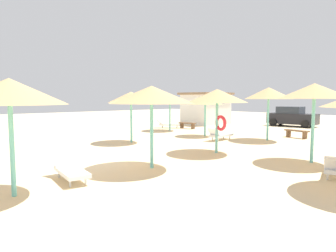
{
  "coord_description": "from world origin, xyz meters",
  "views": [
    {
      "loc": [
        10.21,
        -6.1,
        2.48
      ],
      "look_at": [
        0.0,
        3.0,
        1.2
      ],
      "focal_mm": 32.28,
      "sensor_mm": 36.0,
      "label": 1
    }
  ],
  "objects_px": {
    "parasol_4": "(152,95)",
    "lounger_1": "(70,169)",
    "lounger_0": "(336,167)",
    "lounger_3": "(168,124)",
    "lounger_2": "(220,135)",
    "parasol_5": "(131,97)",
    "parasol_1": "(9,92)",
    "bench_0": "(297,132)",
    "parked_car": "(292,117)",
    "beach_cabana": "(206,108)",
    "parasol_8": "(269,93)",
    "parasol_6": "(217,96)",
    "bench_2": "(187,124)",
    "parasol_3": "(170,97)",
    "parasol_0": "(314,91)",
    "parasol_2": "(205,101)"
  },
  "relations": [
    {
      "from": "parasol_4",
      "to": "lounger_0",
      "type": "bearing_deg",
      "value": 36.2
    },
    {
      "from": "lounger_2",
      "to": "parasol_0",
      "type": "bearing_deg",
      "value": -20.1
    },
    {
      "from": "parasol_6",
      "to": "lounger_2",
      "type": "relative_size",
      "value": 1.51
    },
    {
      "from": "bench_0",
      "to": "parked_car",
      "type": "bearing_deg",
      "value": 117.97
    },
    {
      "from": "parasol_6",
      "to": "parked_car",
      "type": "height_order",
      "value": "parasol_6"
    },
    {
      "from": "lounger_1",
      "to": "beach_cabana",
      "type": "xyz_separation_m",
      "value": [
        -10.23,
        17.85,
        1.19
      ]
    },
    {
      "from": "parasol_0",
      "to": "parasol_1",
      "type": "distance_m",
      "value": 10.21
    },
    {
      "from": "lounger_1",
      "to": "beach_cabana",
      "type": "distance_m",
      "value": 20.61
    },
    {
      "from": "lounger_3",
      "to": "parked_car",
      "type": "bearing_deg",
      "value": 56.26
    },
    {
      "from": "parasol_2",
      "to": "parasol_6",
      "type": "xyz_separation_m",
      "value": [
        4.36,
        -4.17,
        0.25
      ]
    },
    {
      "from": "parasol_4",
      "to": "bench_2",
      "type": "relative_size",
      "value": 1.91
    },
    {
      "from": "bench_0",
      "to": "parasol_4",
      "type": "bearing_deg",
      "value": -88.38
    },
    {
      "from": "lounger_0",
      "to": "lounger_3",
      "type": "xyz_separation_m",
      "value": [
        -15.1,
        6.39,
        -0.01
      ]
    },
    {
      "from": "parasol_3",
      "to": "beach_cabana",
      "type": "bearing_deg",
      "value": 107.05
    },
    {
      "from": "parasol_6",
      "to": "lounger_0",
      "type": "distance_m",
      "value": 5.69
    },
    {
      "from": "parasol_1",
      "to": "parasol_5",
      "type": "relative_size",
      "value": 1.05
    },
    {
      "from": "parasol_8",
      "to": "lounger_2",
      "type": "height_order",
      "value": "parasol_8"
    },
    {
      "from": "parasol_4",
      "to": "parasol_5",
      "type": "height_order",
      "value": "parasol_4"
    },
    {
      "from": "lounger_1",
      "to": "lounger_2",
      "type": "xyz_separation_m",
      "value": [
        -2.45,
        10.25,
        0.0
      ]
    },
    {
      "from": "bench_0",
      "to": "parked_car",
      "type": "height_order",
      "value": "parked_car"
    },
    {
      "from": "parasol_2",
      "to": "bench_0",
      "type": "height_order",
      "value": "parasol_2"
    },
    {
      "from": "parasol_3",
      "to": "beach_cabana",
      "type": "relative_size",
      "value": 0.71
    },
    {
      "from": "parasol_4",
      "to": "lounger_2",
      "type": "distance_m",
      "value": 8.29
    },
    {
      "from": "parasol_5",
      "to": "lounger_0",
      "type": "distance_m",
      "value": 10.67
    },
    {
      "from": "parasol_0",
      "to": "beach_cabana",
      "type": "relative_size",
      "value": 0.77
    },
    {
      "from": "parasol_0",
      "to": "bench_2",
      "type": "bearing_deg",
      "value": 155.33
    },
    {
      "from": "parasol_4",
      "to": "lounger_1",
      "type": "height_order",
      "value": "parasol_4"
    },
    {
      "from": "parasol_5",
      "to": "beach_cabana",
      "type": "bearing_deg",
      "value": 112.82
    },
    {
      "from": "parasol_4",
      "to": "lounger_3",
      "type": "relative_size",
      "value": 1.62
    },
    {
      "from": "parasol_0",
      "to": "parked_car",
      "type": "height_order",
      "value": "parasol_0"
    },
    {
      "from": "parasol_4",
      "to": "parasol_3",
      "type": "bearing_deg",
      "value": 134.98
    },
    {
      "from": "lounger_3",
      "to": "beach_cabana",
      "type": "distance_m",
      "value": 5.26
    },
    {
      "from": "parasol_0",
      "to": "bench_0",
      "type": "distance_m",
      "value": 7.95
    },
    {
      "from": "parasol_5",
      "to": "bench_0",
      "type": "height_order",
      "value": "parasol_5"
    },
    {
      "from": "parasol_1",
      "to": "parasol_6",
      "type": "distance_m",
      "value": 8.6
    },
    {
      "from": "parasol_1",
      "to": "bench_2",
      "type": "xyz_separation_m",
      "value": [
        -8.96,
        15.29,
        -2.28
      ]
    },
    {
      "from": "parasol_3",
      "to": "bench_0",
      "type": "bearing_deg",
      "value": 19.77
    },
    {
      "from": "lounger_2",
      "to": "bench_2",
      "type": "xyz_separation_m",
      "value": [
        -5.97,
        3.33,
        0.02
      ]
    },
    {
      "from": "parasol_1",
      "to": "bench_0",
      "type": "xyz_separation_m",
      "value": [
        -0.43,
        16.29,
        -2.28
      ]
    },
    {
      "from": "parasol_5",
      "to": "parasol_8",
      "type": "xyz_separation_m",
      "value": [
        4.63,
        6.42,
        0.23
      ]
    },
    {
      "from": "lounger_0",
      "to": "lounger_1",
      "type": "height_order",
      "value": "lounger_0"
    },
    {
      "from": "parasol_1",
      "to": "lounger_3",
      "type": "height_order",
      "value": "parasol_1"
    },
    {
      "from": "parasol_8",
      "to": "lounger_1",
      "type": "xyz_separation_m",
      "value": [
        0.55,
        -12.27,
        -2.42
      ]
    },
    {
      "from": "parasol_5",
      "to": "bench_2",
      "type": "height_order",
      "value": "parasol_5"
    },
    {
      "from": "lounger_1",
      "to": "parked_car",
      "type": "bearing_deg",
      "value": 99.77
    },
    {
      "from": "parasol_2",
      "to": "parasol_6",
      "type": "bearing_deg",
      "value": -43.72
    },
    {
      "from": "lounger_0",
      "to": "bench_0",
      "type": "height_order",
      "value": "lounger_0"
    },
    {
      "from": "parasol_4",
      "to": "parasol_8",
      "type": "bearing_deg",
      "value": 95.96
    },
    {
      "from": "lounger_1",
      "to": "bench_2",
      "type": "bearing_deg",
      "value": 121.81
    },
    {
      "from": "parasol_6",
      "to": "lounger_0",
      "type": "bearing_deg",
      "value": -5.8
    }
  ]
}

